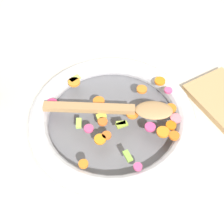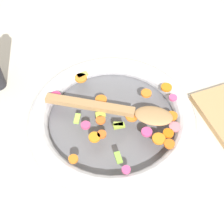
# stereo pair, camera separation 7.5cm
# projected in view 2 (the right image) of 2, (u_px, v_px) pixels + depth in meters

# --- Properties ---
(ground_plane) EXTENTS (4.00, 4.00, 0.00)m
(ground_plane) POSITION_uv_depth(u_px,v_px,m) (112.00, 124.00, 0.79)
(ground_plane) COLOR beige
(skillet) EXTENTS (0.42, 0.42, 0.05)m
(skillet) POSITION_uv_depth(u_px,v_px,m) (112.00, 119.00, 0.78)
(skillet) COLOR slate
(skillet) RESTS_ON ground_plane
(chopped_vegetables) EXTENTS (0.32, 0.32, 0.01)m
(chopped_vegetables) POSITION_uv_depth(u_px,v_px,m) (123.00, 116.00, 0.74)
(chopped_vegetables) COLOR orange
(chopped_vegetables) RESTS_ON skillet
(wooden_spoon) EXTENTS (0.20, 0.28, 0.01)m
(wooden_spoon) POSITION_uv_depth(u_px,v_px,m) (122.00, 110.00, 0.74)
(wooden_spoon) COLOR #A87F51
(wooden_spoon) RESTS_ON chopped_vegetables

